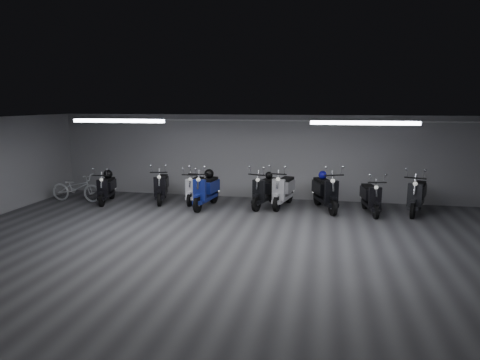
% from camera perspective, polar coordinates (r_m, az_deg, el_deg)
% --- Properties ---
extents(floor, '(14.00, 10.00, 0.01)m').
position_cam_1_polar(floor, '(9.92, -1.92, -8.58)').
color(floor, '#3C3C3F').
rests_on(floor, ground).
extents(ceiling, '(14.00, 10.00, 0.01)m').
position_cam_1_polar(ceiling, '(9.39, -2.02, 7.86)').
color(ceiling, gray).
rests_on(ceiling, ground).
extents(back_wall, '(14.00, 0.01, 2.80)m').
position_cam_1_polar(back_wall, '(14.42, 2.58, 3.08)').
color(back_wall, '#969698').
rests_on(back_wall, ground).
extents(front_wall, '(14.00, 0.01, 2.80)m').
position_cam_1_polar(front_wall, '(4.99, -15.44, -11.21)').
color(front_wall, '#969698').
rests_on(front_wall, ground).
extents(fluor_strip_left, '(2.40, 0.18, 0.08)m').
position_cam_1_polar(fluor_strip_left, '(11.38, -15.82, 7.57)').
color(fluor_strip_left, white).
rests_on(fluor_strip_left, ceiling).
extents(fluor_strip_right, '(2.40, 0.18, 0.08)m').
position_cam_1_polar(fluor_strip_right, '(10.18, 16.15, 7.29)').
color(fluor_strip_right, white).
rests_on(fluor_strip_right, ceiling).
extents(conduit, '(13.60, 0.05, 0.05)m').
position_cam_1_polar(conduit, '(14.23, 2.57, 7.92)').
color(conduit, white).
rests_on(conduit, back_wall).
extents(scooter_0, '(0.87, 1.72, 1.22)m').
position_cam_1_polar(scooter_0, '(14.44, -17.33, -0.53)').
color(scooter_0, black).
rests_on(scooter_0, floor).
extents(scooter_1, '(1.03, 1.88, 1.33)m').
position_cam_1_polar(scooter_1, '(14.11, -10.40, -0.25)').
color(scooter_1, black).
rests_on(scooter_1, floor).
extents(scooter_2, '(0.57, 1.66, 1.23)m').
position_cam_1_polar(scooter_2, '(13.90, -6.00, -0.50)').
color(scooter_2, white).
rests_on(scooter_2, floor).
extents(scooter_4, '(0.88, 1.96, 1.41)m').
position_cam_1_polar(scooter_4, '(13.18, -4.55, -0.67)').
color(scooter_4, navy).
rests_on(scooter_4, floor).
extents(scooter_5, '(1.13, 1.94, 1.37)m').
position_cam_1_polar(scooter_5, '(13.21, 3.38, -0.72)').
color(scooter_5, black).
rests_on(scooter_5, floor).
extents(scooter_6, '(1.02, 1.98, 1.40)m').
position_cam_1_polar(scooter_6, '(13.27, 5.79, -0.63)').
color(scooter_6, silver).
rests_on(scooter_6, floor).
extents(scooter_7, '(1.29, 2.06, 1.46)m').
position_cam_1_polar(scooter_7, '(13.05, 11.28, -0.85)').
color(scooter_7, black).
rests_on(scooter_7, floor).
extents(scooter_8, '(0.85, 1.79, 1.28)m').
position_cam_1_polar(scooter_8, '(12.99, 16.99, -1.56)').
color(scooter_8, black).
rests_on(scooter_8, floor).
extents(scooter_9, '(1.21, 2.02, 1.43)m').
position_cam_1_polar(scooter_9, '(13.42, 22.48, -1.20)').
color(scooter_9, black).
rests_on(scooter_9, floor).
extents(bicycle, '(1.71, 0.61, 1.10)m').
position_cam_1_polar(bicycle, '(14.99, -20.95, -0.60)').
color(bicycle, white).
rests_on(bicycle, floor).
extents(helmet_0, '(0.23, 0.23, 0.23)m').
position_cam_1_polar(helmet_0, '(13.39, 3.86, 0.63)').
color(helmet_0, black).
rests_on(helmet_0, scooter_5).
extents(helmet_1, '(0.29, 0.29, 0.29)m').
position_cam_1_polar(helmet_1, '(13.36, -4.13, 0.85)').
color(helmet_1, black).
rests_on(helmet_1, scooter_4).
extents(helmet_2, '(0.29, 0.29, 0.29)m').
position_cam_1_polar(helmet_2, '(14.61, -17.14, 0.76)').
color(helmet_2, black).
rests_on(helmet_2, scooter_0).
extents(helmet_3, '(0.26, 0.26, 0.26)m').
position_cam_1_polar(helmet_3, '(13.25, 10.92, 0.65)').
color(helmet_3, '#0D0C85').
rests_on(helmet_3, scooter_7).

